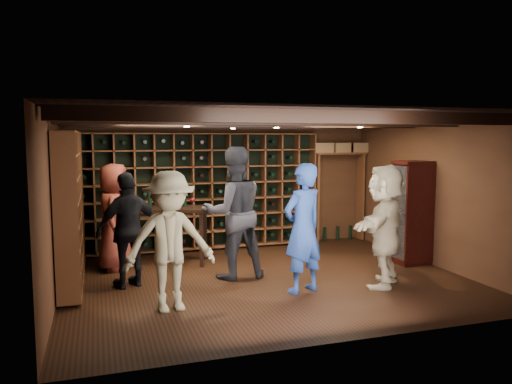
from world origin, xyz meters
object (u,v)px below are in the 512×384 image
object	(u,v)px
guest_khaki	(170,242)
guest_beige	(385,225)
guest_woman_black	(129,230)
display_cabinet	(411,214)
man_blue_shirt	(303,228)
man_grey_suit	(234,213)
guest_red_floral	(114,217)
tasting_table	(168,214)

from	to	relation	value
guest_khaki	guest_beige	world-z (taller)	guest_beige
guest_woman_black	guest_beige	world-z (taller)	guest_beige
display_cabinet	man_blue_shirt	world-z (taller)	man_blue_shirt
man_grey_suit	guest_red_floral	world-z (taller)	man_grey_suit
display_cabinet	tasting_table	world-z (taller)	display_cabinet
display_cabinet	guest_red_floral	distance (m)	5.03
display_cabinet	tasting_table	size ratio (longest dim) A/B	1.22
guest_woman_black	guest_khaki	distance (m)	1.27
man_blue_shirt	tasting_table	xyz separation A→B (m)	(-1.57, 2.21, -0.06)
guest_woman_black	guest_khaki	xyz separation A→B (m)	(0.42, -1.20, 0.04)
guest_beige	guest_woman_black	bearing A→B (deg)	-62.62
man_grey_suit	guest_woman_black	xyz separation A→B (m)	(-1.58, 0.00, -0.18)
man_blue_shirt	guest_red_floral	bearing A→B (deg)	-60.27
man_grey_suit	tasting_table	xyz separation A→B (m)	(-0.84, 1.21, -0.16)
display_cabinet	guest_red_floral	xyz separation A→B (m)	(-4.90, 1.11, 0.02)
guest_woman_black	guest_beige	size ratio (longest dim) A/B	0.94
man_grey_suit	guest_woman_black	bearing A→B (deg)	-2.21
display_cabinet	guest_red_floral	world-z (taller)	guest_red_floral
man_blue_shirt	man_grey_suit	size ratio (longest dim) A/B	0.89
man_blue_shirt	man_grey_suit	world-z (taller)	man_grey_suit
man_blue_shirt	guest_beige	bearing A→B (deg)	156.44
man_blue_shirt	guest_beige	world-z (taller)	man_blue_shirt
guest_red_floral	guest_beige	bearing A→B (deg)	-108.52
guest_red_floral	guest_khaki	xyz separation A→B (m)	(0.59, -2.25, 0.00)
display_cabinet	guest_beige	distance (m)	1.54
guest_woman_black	guest_khaki	bearing A→B (deg)	87.11
display_cabinet	guest_woman_black	xyz separation A→B (m)	(-4.74, 0.06, -0.01)
guest_beige	tasting_table	size ratio (longest dim) A/B	1.25
display_cabinet	man_blue_shirt	distance (m)	2.61
man_grey_suit	guest_khaki	world-z (taller)	man_grey_suit
man_grey_suit	guest_khaki	bearing A→B (deg)	43.87
guest_khaki	tasting_table	bearing A→B (deg)	76.99
man_grey_suit	guest_beige	size ratio (longest dim) A/B	1.14
man_blue_shirt	guest_woman_black	xyz separation A→B (m)	(-2.31, 1.00, -0.07)
display_cabinet	man_blue_shirt	xyz separation A→B (m)	(-2.43, -0.94, 0.06)
guest_khaki	guest_woman_black	bearing A→B (deg)	103.91
display_cabinet	guest_red_floral	bearing A→B (deg)	167.23
guest_red_floral	guest_woman_black	bearing A→B (deg)	-159.99
guest_beige	guest_khaki	bearing A→B (deg)	-43.69
display_cabinet	tasting_table	bearing A→B (deg)	162.40
man_grey_suit	tasting_table	world-z (taller)	man_grey_suit
tasting_table	display_cabinet	bearing A→B (deg)	0.27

